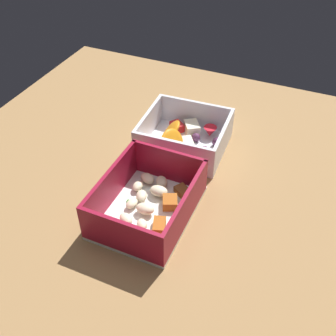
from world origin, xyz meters
The scene contains 3 objects.
table_surface centered at (0.00, 0.00, 1.00)cm, with size 80.00×80.00×2.00cm, color #9E7547.
pasta_container centered at (7.94, 2.02, 4.19)cm, with size 17.55×13.29×6.80cm.
fruit_bowl centered at (-9.89, 0.91, 4.18)cm, with size 14.39×15.71×6.05cm.
Camera 1 is at (46.88, 22.15, 49.62)cm, focal length 43.58 mm.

